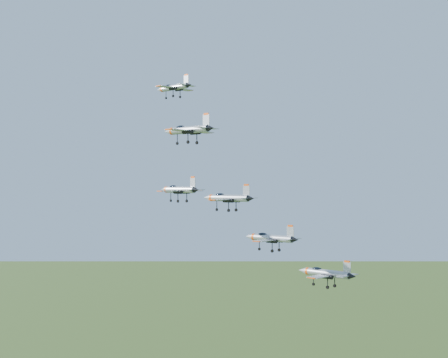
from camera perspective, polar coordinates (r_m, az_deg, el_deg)
The scene contains 6 objects.
jet_lead at distance 147.54m, azimuth -4.65°, elevation 8.35°, with size 12.05×10.14×3.24m.
jet_left_high at distance 124.42m, azimuth -3.34°, elevation 4.52°, with size 13.87×11.62×3.72m.
jet_right_high at distance 109.05m, azimuth -4.16°, elevation -0.97°, with size 10.57×8.99×2.87m.
jet_left_low at distance 124.85m, azimuth 0.33°, elevation -1.73°, with size 13.13×10.95×3.51m.
jet_right_low at distance 103.49m, azimuth 4.28°, elevation -5.38°, with size 10.83×9.05×2.90m.
jet_trail at distance 106.79m, azimuth 9.28°, elevation -8.48°, with size 11.48×9.66×3.09m.
Camera 1 is at (70.90, -102.38, 123.20)m, focal length 50.00 mm.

